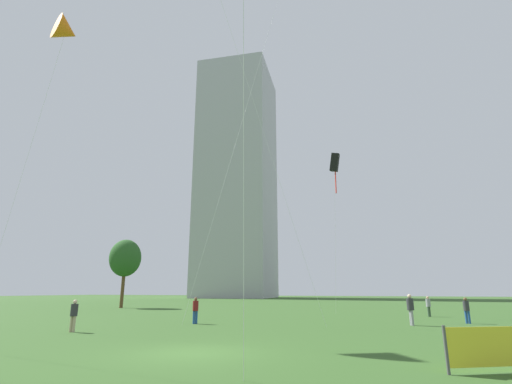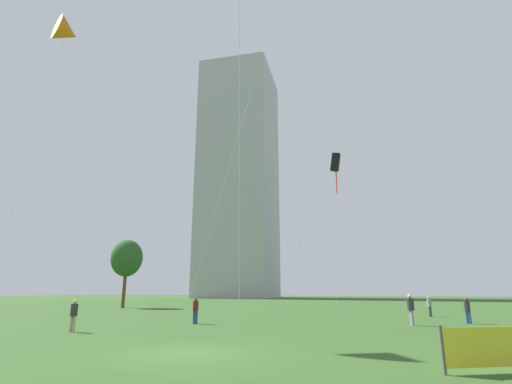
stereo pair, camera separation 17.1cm
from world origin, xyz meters
name	(u,v)px [view 1 (the left image)]	position (x,y,z in m)	size (l,w,h in m)	color
ground	(193,353)	(0.00, 0.00, 0.00)	(280.00, 280.00, 0.00)	#335623
person_standing_0	(428,305)	(8.32, 22.62, 0.91)	(0.35, 0.35, 1.57)	#3F593F
person_standing_1	(195,308)	(-5.75, 9.92, 0.93)	(0.36, 0.36, 1.61)	#1E478C
person_standing_2	(466,308)	(10.27, 16.43, 0.92)	(0.35, 0.35, 1.59)	#1E478C
person_standing_3	(74,313)	(-9.06, 3.47, 0.91)	(0.35, 0.35, 1.57)	tan
person_standing_4	(410,307)	(6.94, 13.68, 1.05)	(0.40, 0.40, 1.81)	gray
kite_flying_0	(335,163)	(1.57, 22.16, 13.67)	(1.65, 3.48, 14.67)	silver
kite_flying_1	(66,31)	(-13.75, 4.33, 19.63)	(3.63, 2.20, 20.67)	silver
park_tree_2	(125,258)	(-25.43, 26.15, 5.90)	(3.83, 3.83, 8.21)	brown
distant_highrise_0	(238,179)	(-39.36, 90.79, 35.90)	(20.70, 23.59, 71.81)	#A8A8AD
event_banner	(506,346)	(9.11, 0.25, 0.63)	(3.02, 1.78, 1.16)	#4C4C4C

